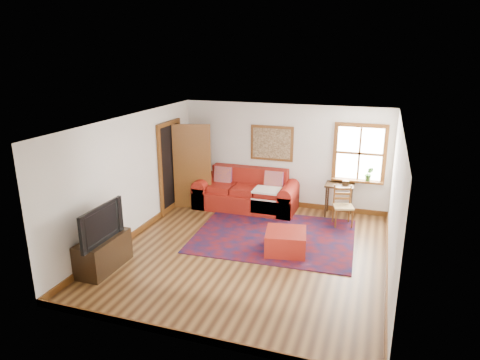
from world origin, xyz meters
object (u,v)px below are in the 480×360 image
(red_leather_sofa, at_px, (247,195))
(red_ottoman, at_px, (286,242))
(ladder_back_chair, at_px, (343,204))
(side_table, at_px, (339,189))
(media_cabinet, at_px, (103,253))

(red_leather_sofa, bearing_deg, red_ottoman, -55.14)
(red_leather_sofa, xyz_separation_m, ladder_back_chair, (2.32, -0.36, 0.16))
(red_leather_sofa, distance_m, side_table, 2.21)
(red_ottoman, bearing_deg, side_table, 61.81)
(red_leather_sofa, distance_m, ladder_back_chair, 2.35)
(side_table, distance_m, ladder_back_chair, 0.57)
(red_leather_sofa, relative_size, media_cabinet, 2.27)
(side_table, height_order, media_cabinet, side_table)
(ladder_back_chair, height_order, media_cabinet, ladder_back_chair)
(side_table, xyz_separation_m, ladder_back_chair, (0.14, -0.53, -0.16))
(red_ottoman, relative_size, ladder_back_chair, 0.85)
(side_table, relative_size, media_cabinet, 0.71)
(red_ottoman, xyz_separation_m, ladder_back_chair, (0.88, 1.70, 0.26))
(red_leather_sofa, height_order, media_cabinet, red_leather_sofa)
(ladder_back_chair, distance_m, media_cabinet, 5.04)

